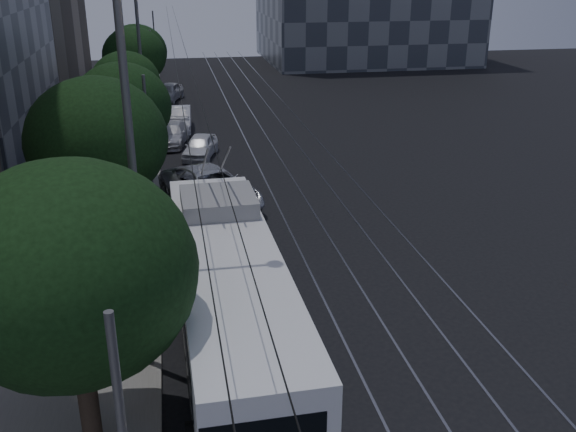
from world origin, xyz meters
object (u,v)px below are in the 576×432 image
(car_white_a, at_px, (200,146))
(streetlamp_near, at_px, (148,139))
(car_white_c, at_px, (178,119))
(trolleybus, at_px, (230,299))
(streetlamp_far, at_px, (146,42))
(car_white_b, at_px, (171,134))
(pickup_silver, at_px, (211,188))
(car_white_d, at_px, (168,92))

(car_white_a, height_order, streetlamp_near, streetlamp_near)
(car_white_c, bearing_deg, trolleybus, -85.62)
(car_white_c, relative_size, streetlamp_far, 0.47)
(trolleybus, xyz_separation_m, car_white_b, (-1.27, 23.39, -1.11))
(trolleybus, relative_size, streetlamp_far, 1.28)
(car_white_c, bearing_deg, streetlamp_near, -89.53)
(pickup_silver, bearing_deg, trolleybus, -114.45)
(pickup_silver, height_order, car_white_a, pickup_silver)
(car_white_a, bearing_deg, car_white_c, 114.62)
(car_white_b, distance_m, car_white_c, 3.43)
(car_white_c, height_order, streetlamp_near, streetlamp_near)
(car_white_b, bearing_deg, trolleybus, -75.35)
(trolleybus, bearing_deg, streetlamp_near, -174.03)
(car_white_a, bearing_deg, trolleybus, -75.26)
(car_white_b, bearing_deg, car_white_a, -52.39)
(trolleybus, bearing_deg, streetlamp_far, 94.30)
(car_white_d, bearing_deg, streetlamp_far, -77.82)
(car_white_a, height_order, car_white_b, car_white_b)
(car_white_a, distance_m, car_white_c, 6.68)
(streetlamp_far, bearing_deg, trolleybus, -84.48)
(pickup_silver, distance_m, car_white_c, 14.71)
(pickup_silver, relative_size, car_white_d, 1.47)
(trolleybus, relative_size, car_white_d, 3.06)
(car_white_c, bearing_deg, streetlamp_far, -121.64)
(car_white_b, xyz_separation_m, streetlamp_near, (-0.56, -23.62, 5.77))
(car_white_d, bearing_deg, car_white_c, -69.96)
(car_white_a, bearing_deg, streetlamp_near, -80.39)
(car_white_d, relative_size, streetlamp_near, 0.39)
(trolleybus, relative_size, car_white_a, 3.36)
(pickup_silver, relative_size, car_white_a, 1.61)
(trolleybus, bearing_deg, car_white_b, 91.90)
(car_white_c, relative_size, car_white_d, 1.12)
(pickup_silver, bearing_deg, car_white_a, 67.30)
(car_white_b, height_order, streetlamp_far, streetlamp_far)
(trolleybus, xyz_separation_m, pickup_silver, (0.33, 12.10, -0.90))
(car_white_b, relative_size, car_white_d, 1.07)
(car_white_d, bearing_deg, pickup_silver, -69.21)
(car_white_d, xyz_separation_m, streetlamp_near, (-0.56, -37.25, 5.71))
(car_white_c, relative_size, streetlamp_near, 0.44)
(streetlamp_near, bearing_deg, car_white_a, 84.02)
(streetlamp_far, bearing_deg, car_white_d, 85.07)
(trolleybus, bearing_deg, pickup_silver, 87.23)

